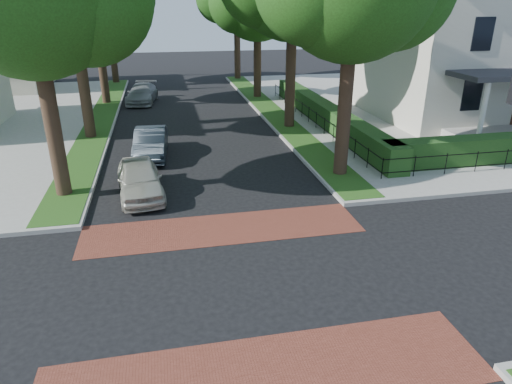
# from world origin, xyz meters

# --- Properties ---
(ground) EXTENTS (120.00, 120.00, 0.00)m
(ground) POSITION_xyz_m (0.00, 0.00, 0.00)
(ground) COLOR black
(ground) RESTS_ON ground
(sidewalk_ne) EXTENTS (30.00, 30.00, 0.15)m
(sidewalk_ne) POSITION_xyz_m (19.50, 19.00, 0.07)
(sidewalk_ne) COLOR gray
(sidewalk_ne) RESTS_ON ground
(crosswalk_far) EXTENTS (9.00, 2.20, 0.01)m
(crosswalk_far) POSITION_xyz_m (0.00, 3.20, 0.01)
(crosswalk_far) COLOR maroon
(crosswalk_far) RESTS_ON ground
(crosswalk_near) EXTENTS (9.00, 2.20, 0.01)m
(crosswalk_near) POSITION_xyz_m (0.00, -3.20, 0.01)
(crosswalk_near) COLOR maroon
(crosswalk_near) RESTS_ON ground
(grass_strip_ne) EXTENTS (1.60, 29.80, 0.02)m
(grass_strip_ne) POSITION_xyz_m (5.40, 19.10, 0.16)
(grass_strip_ne) COLOR #1E4413
(grass_strip_ne) RESTS_ON sidewalk_ne
(grass_strip_nw) EXTENTS (1.60, 29.80, 0.02)m
(grass_strip_nw) POSITION_xyz_m (-5.40, 19.10, 0.16)
(grass_strip_nw) COLOR #1E4413
(grass_strip_nw) RESTS_ON sidewalk_nw
(tree_right_far) EXTENTS (7.25, 6.23, 9.74)m
(tree_right_far) POSITION_xyz_m (5.60, 24.22, 6.91)
(tree_right_far) COLOR black
(tree_right_far) RESTS_ON sidewalk_ne
(hedge_main_road) EXTENTS (1.00, 18.00, 1.20)m
(hedge_main_road) POSITION_xyz_m (7.70, 15.00, 0.75)
(hedge_main_road) COLOR #163C14
(hedge_main_road) RESTS_ON sidewalk_ne
(fence_main_road) EXTENTS (0.06, 18.00, 0.90)m
(fence_main_road) POSITION_xyz_m (6.90, 15.00, 0.60)
(fence_main_road) COLOR black
(fence_main_road) RESTS_ON sidewalk_ne
(house_victorian) EXTENTS (13.00, 13.05, 12.48)m
(house_victorian) POSITION_xyz_m (17.51, 15.92, 6.02)
(house_victorian) COLOR beige
(house_victorian) RESTS_ON sidewalk_ne
(parked_car_front) EXTENTS (1.99, 4.09, 1.34)m
(parked_car_front) POSITION_xyz_m (-2.68, 6.59, 0.67)
(parked_car_front) COLOR #B3B1A1
(parked_car_front) RESTS_ON ground
(parked_car_middle) EXTENTS (1.66, 4.13, 1.34)m
(parked_car_middle) POSITION_xyz_m (-2.30, 11.29, 0.67)
(parked_car_middle) COLOR #1F282F
(parked_car_middle) RESTS_ON ground
(parked_car_rear) EXTENTS (2.46, 4.76, 1.32)m
(parked_car_rear) POSITION_xyz_m (-3.00, 24.17, 0.66)
(parked_car_rear) COLOR gray
(parked_car_rear) RESTS_ON ground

